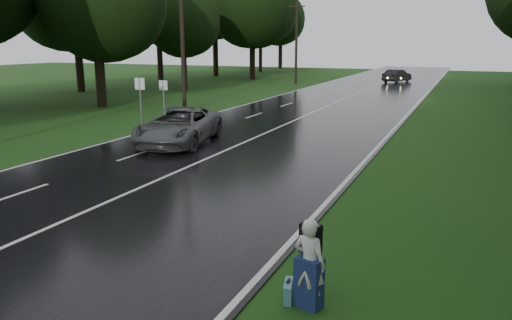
% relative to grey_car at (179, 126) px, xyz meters
% --- Properties ---
extents(ground, '(160.00, 160.00, 0.00)m').
position_rel_grey_car_xyz_m(ground, '(2.61, -10.60, -0.84)').
color(ground, '#1C4213').
rests_on(ground, ground).
extents(road, '(12.00, 140.00, 0.04)m').
position_rel_grey_car_xyz_m(road, '(2.61, 9.40, -0.82)').
color(road, black).
rests_on(road, ground).
extents(lane_center, '(0.12, 140.00, 0.01)m').
position_rel_grey_car_xyz_m(lane_center, '(2.61, 9.40, -0.80)').
color(lane_center, silver).
rests_on(lane_center, road).
extents(grey_car, '(3.79, 6.20, 1.61)m').
position_rel_grey_car_xyz_m(grey_car, '(0.00, 0.00, 0.00)').
color(grey_car, '#474B4C').
rests_on(grey_car, road).
extents(far_car, '(2.91, 4.67, 1.45)m').
position_rel_grey_car_xyz_m(far_car, '(4.14, 40.28, -0.08)').
color(far_car, black).
rests_on(far_car, road).
extents(hitchhiker, '(0.67, 0.64, 1.63)m').
position_rel_grey_car_xyz_m(hitchhiker, '(9.62, -11.16, -0.09)').
color(hitchhiker, silver).
rests_on(hitchhiker, ground).
extents(suitcase, '(0.26, 0.51, 0.35)m').
position_rel_grey_car_xyz_m(suitcase, '(9.22, -11.10, -0.67)').
color(suitcase, teal).
rests_on(suitcase, ground).
extents(utility_pole_mid, '(1.80, 0.28, 10.69)m').
position_rel_grey_car_xyz_m(utility_pole_mid, '(-5.89, 10.09, -0.84)').
color(utility_pole_mid, black).
rests_on(utility_pole_mid, ground).
extents(utility_pole_far, '(1.80, 0.28, 9.20)m').
position_rel_grey_car_xyz_m(utility_pole_far, '(-5.89, 33.54, -0.84)').
color(utility_pole_far, black).
rests_on(utility_pole_far, ground).
extents(road_sign_a, '(0.63, 0.10, 2.64)m').
position_rel_grey_car_xyz_m(road_sign_a, '(-4.59, 3.46, -0.84)').
color(road_sign_a, white).
rests_on(road_sign_a, ground).
extents(road_sign_b, '(0.56, 0.10, 2.35)m').
position_rel_grey_car_xyz_m(road_sign_b, '(-4.59, 5.71, -0.84)').
color(road_sign_b, white).
rests_on(road_sign_b, ground).
extents(tree_left_d, '(8.06, 8.06, 12.59)m').
position_rel_grey_car_xyz_m(tree_left_d, '(-12.31, 9.33, -0.84)').
color(tree_left_d, black).
rests_on(tree_left_d, ground).
extents(tree_left_e, '(7.50, 7.50, 11.71)m').
position_rel_grey_car_xyz_m(tree_left_e, '(-13.52, 22.66, -0.84)').
color(tree_left_e, black).
rests_on(tree_left_e, ground).
extents(tree_left_f, '(9.62, 9.62, 15.04)m').
position_rel_grey_car_xyz_m(tree_left_f, '(-13.18, 38.16, -0.84)').
color(tree_left_f, black).
rests_on(tree_left_f, ground).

